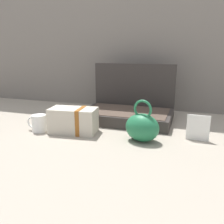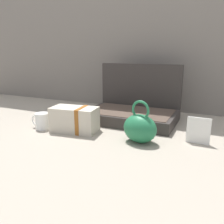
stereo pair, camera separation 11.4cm
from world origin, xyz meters
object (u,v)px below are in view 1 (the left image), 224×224
object	(u,v)px
teal_pouch_handbag	(142,127)
coffee_mug	(39,123)
open_suitcase	(129,108)
info_card_left	(198,128)
cream_toiletry_bag	(74,120)

from	to	relation	value
teal_pouch_handbag	coffee_mug	size ratio (longest dim) A/B	1.79
open_suitcase	info_card_left	world-z (taller)	open_suitcase
open_suitcase	coffee_mug	xyz separation A→B (m)	(-0.37, -0.36, -0.03)
coffee_mug	info_card_left	world-z (taller)	info_card_left
teal_pouch_handbag	cream_toiletry_bag	distance (m)	0.34
coffee_mug	info_card_left	distance (m)	0.77
teal_pouch_handbag	info_card_left	world-z (taller)	teal_pouch_handbag
open_suitcase	coffee_mug	bearing A→B (deg)	-136.45
open_suitcase	cream_toiletry_bag	world-z (taller)	open_suitcase
teal_pouch_handbag	cream_toiletry_bag	size ratio (longest dim) A/B	0.79
open_suitcase	info_card_left	bearing A→B (deg)	-31.10
teal_pouch_handbag	info_card_left	bearing A→B (deg)	21.02
cream_toiletry_bag	coffee_mug	bearing A→B (deg)	-166.61
coffee_mug	info_card_left	bearing A→B (deg)	9.22
open_suitcase	teal_pouch_handbag	bearing A→B (deg)	-65.40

